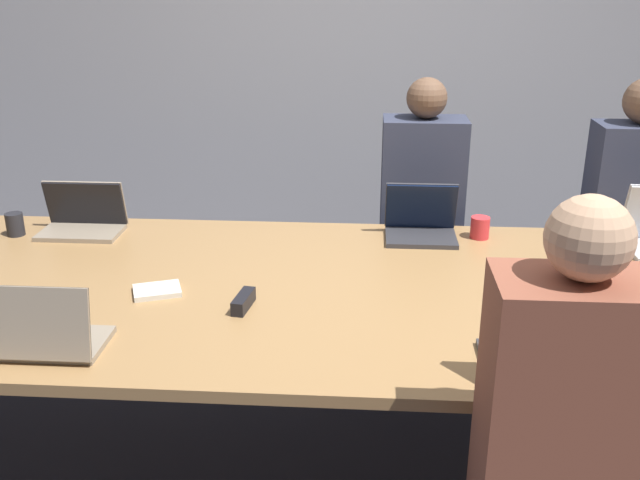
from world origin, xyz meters
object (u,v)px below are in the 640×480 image
at_px(laptop_near_midright, 544,352).
at_px(person_far_center, 420,225).
at_px(person_far_right, 626,232).
at_px(stapler, 243,301).
at_px(laptop_near_left, 46,333).
at_px(person_near_midright, 556,472).
at_px(laptop_far_left, 83,218).
at_px(cup_far_left, 15,224).
at_px(laptop_far_center, 421,222).
at_px(cup_far_center, 480,228).

xyz_separation_m(laptop_near_midright, person_far_center, (-0.25, 1.54, -0.16)).
xyz_separation_m(person_far_right, laptop_near_midright, (-0.73, -1.47, 0.15)).
bearing_deg(laptop_near_midright, person_far_right, -116.35).
distance_m(laptop_near_midright, stapler, 1.01).
bearing_deg(laptop_near_midright, laptop_near_left, -0.91).
xyz_separation_m(person_near_midright, laptop_near_left, (-1.46, 0.35, 0.15)).
bearing_deg(laptop_near_left, laptop_near_midright, 179.09).
xyz_separation_m(laptop_far_left, laptop_near_left, (0.30, -1.08, 0.00)).
xyz_separation_m(person_near_midright, cup_far_left, (-2.05, 1.37, 0.13)).
distance_m(laptop_far_center, cup_far_left, 1.80).
bearing_deg(person_far_right, stapler, -146.78).
distance_m(laptop_far_center, laptop_near_left, 1.64).
xyz_separation_m(laptop_far_center, cup_far_center, (0.26, 0.00, -0.02)).
height_order(person_far_right, laptop_near_midright, person_far_right).
relative_size(laptop_near_midright, cup_far_left, 3.31).
xyz_separation_m(laptop_far_center, cup_far_left, (-1.80, -0.10, -0.02)).
bearing_deg(person_far_center, laptop_far_left, -164.18).
height_order(laptop_far_left, laptop_near_left, laptop_near_left).
relative_size(laptop_near_midright, stapler, 2.17).
relative_size(person_far_center, cup_far_center, 14.78).
relative_size(laptop_far_left, laptop_near_left, 1.11).
distance_m(laptop_near_midright, person_near_midright, 0.37).
bearing_deg(laptop_far_center, person_far_center, 85.78).
height_order(cup_far_center, cup_far_left, cup_far_left).
xyz_separation_m(person_far_center, laptop_far_left, (-1.54, -0.44, 0.15)).
distance_m(person_far_right, stapler, 2.00).
bearing_deg(laptop_near_left, laptop_far_left, -74.30).
xyz_separation_m(person_far_center, cup_far_center, (0.23, -0.39, 0.14)).
bearing_deg(laptop_far_left, cup_far_left, -167.31).
height_order(person_far_right, person_near_midright, person_far_right).
bearing_deg(person_far_right, person_near_midright, -112.74).
xyz_separation_m(laptop_far_center, stapler, (-0.66, -0.76, -0.04)).
relative_size(laptop_far_center, person_far_center, 0.22).
xyz_separation_m(person_near_midright, laptop_far_left, (-1.76, 1.43, 0.15)).
bearing_deg(laptop_near_left, cup_far_center, -142.61).
bearing_deg(cup_far_center, cup_far_left, -177.03).
bearing_deg(laptop_far_center, cup_far_center, 0.66).
distance_m(laptop_far_center, cup_far_center, 0.26).
bearing_deg(person_near_midright, laptop_far_center, -80.19).
bearing_deg(person_near_midright, cup_far_center, -90.21).
height_order(cup_far_left, laptop_near_left, laptop_near_left).
bearing_deg(laptop_far_center, person_far_right, 18.24).
relative_size(person_far_center, stapler, 9.12).
distance_m(person_far_right, laptop_far_center, 1.07).
distance_m(person_far_center, cup_far_left, 1.90).
height_order(person_near_midright, cup_far_center, person_near_midright).
bearing_deg(person_far_center, laptop_near_midright, -80.78).
height_order(laptop_far_left, cup_far_left, laptop_far_left).
bearing_deg(stapler, laptop_near_left, -138.33).
distance_m(laptop_near_midright, person_far_center, 1.57).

